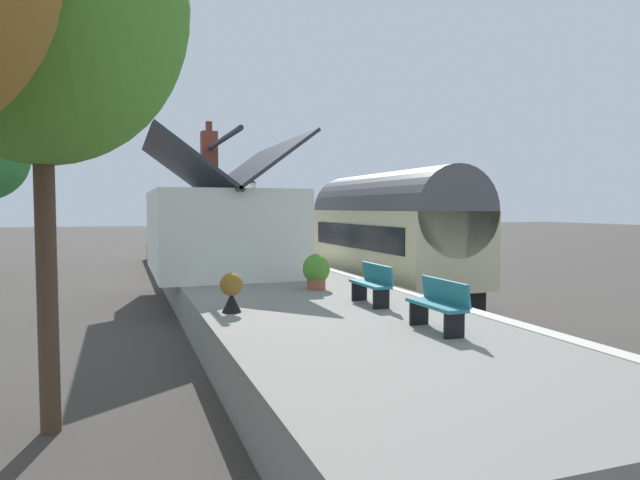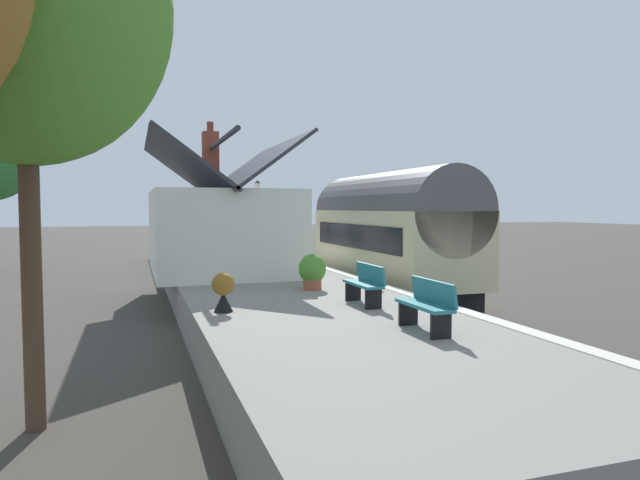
# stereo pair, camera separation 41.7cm
# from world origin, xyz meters

# --- Properties ---
(ground_plane) EXTENTS (160.00, 160.00, 0.00)m
(ground_plane) POSITION_xyz_m (0.00, 0.00, 0.00)
(ground_plane) COLOR #423D38
(platform) EXTENTS (32.00, 5.45, 1.00)m
(platform) POSITION_xyz_m (0.00, 3.73, 0.50)
(platform) COLOR gray
(platform) RESTS_ON ground
(platform_edge_coping) EXTENTS (32.00, 0.36, 0.02)m
(platform_edge_coping) POSITION_xyz_m (0.00, 1.18, 1.00)
(platform_edge_coping) COLOR beige
(platform_edge_coping) RESTS_ON platform
(rail_near) EXTENTS (52.00, 0.08, 0.14)m
(rail_near) POSITION_xyz_m (0.00, -1.62, 0.07)
(rail_near) COLOR gray
(rail_near) RESTS_ON ground
(rail_far) EXTENTS (52.00, 0.08, 0.14)m
(rail_far) POSITION_xyz_m (0.00, -0.18, 0.07)
(rail_far) COLOR gray
(rail_far) RESTS_ON ground
(train) EXTENTS (8.65, 2.73, 4.32)m
(train) POSITION_xyz_m (-1.86, -0.90, 2.21)
(train) COLOR black
(train) RESTS_ON ground
(station_building) EXTENTS (7.17, 4.56, 5.20)m
(station_building) POSITION_xyz_m (-0.83, 4.83, 2.46)
(station_building) COLOR white
(station_building) RESTS_ON platform
(bench_by_lamp) EXTENTS (1.40, 0.44, 0.88)m
(bench_by_lamp) POSITION_xyz_m (-11.12, 2.82, 1.47)
(bench_by_lamp) COLOR #26727F
(bench_by_lamp) RESTS_ON platform
(bench_platform_end) EXTENTS (1.40, 0.44, 0.88)m
(bench_platform_end) POSITION_xyz_m (-8.33, 2.77, 1.47)
(bench_platform_end) COLOR #26727F
(bench_platform_end) RESTS_ON platform
(planter_edge_near) EXTENTS (0.57, 0.57, 0.92)m
(planter_edge_near) POSITION_xyz_m (7.88, 1.56, 1.49)
(planter_edge_near) COLOR gray
(planter_edge_near) RESTS_ON platform
(planter_bench_left) EXTENTS (0.50, 0.50, 0.86)m
(planter_bench_left) POSITION_xyz_m (5.35, 3.48, 1.43)
(planter_bench_left) COLOR gray
(planter_bench_left) RESTS_ON platform
(planter_under_sign) EXTENTS (0.87, 0.32, 0.62)m
(planter_under_sign) POSITION_xyz_m (9.50, 2.32, 1.29)
(planter_under_sign) COLOR black
(planter_under_sign) RESTS_ON platform
(planter_corner_building) EXTENTS (0.70, 0.70, 0.92)m
(planter_corner_building) POSITION_xyz_m (-5.80, 3.18, 1.47)
(planter_corner_building) COLOR #9E5138
(planter_corner_building) RESTS_ON platform
(planter_bench_right) EXTENTS (0.46, 0.46, 0.82)m
(planter_bench_right) POSITION_xyz_m (-8.24, 5.83, 1.42)
(planter_bench_right) COLOR black
(planter_bench_right) RESTS_ON platform
(planter_by_door) EXTENTS (0.35, 0.35, 0.58)m
(planter_by_door) POSITION_xyz_m (-6.22, 1.64, 1.28)
(planter_by_door) COLOR #9E5138
(planter_by_door) RESTS_ON platform
(lamp_post_platform) EXTENTS (0.32, 0.50, 3.50)m
(lamp_post_platform) POSITION_xyz_m (8.78, 1.50, 3.45)
(lamp_post_platform) COLOR black
(lamp_post_platform) RESTS_ON platform
(station_sign_board) EXTENTS (0.96, 0.06, 1.57)m
(station_sign_board) POSITION_xyz_m (5.11, 2.02, 2.18)
(station_sign_board) COLOR black
(station_sign_board) RESTS_ON platform
(tree_distant) EXTENTS (4.09, 3.91, 8.03)m
(tree_distant) POSITION_xyz_m (-10.96, 8.87, 5.83)
(tree_distant) COLOR #4C3828
(tree_distant) RESTS_ON ground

